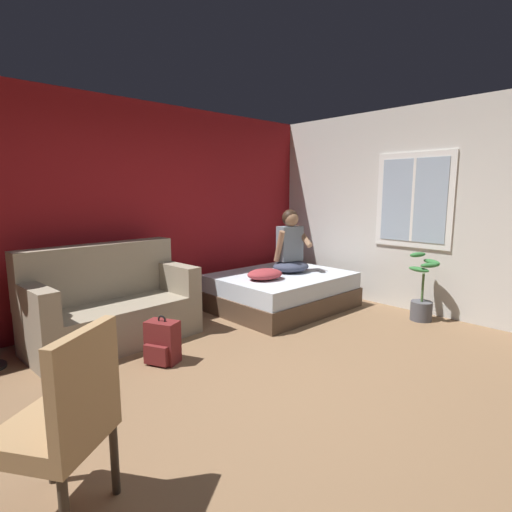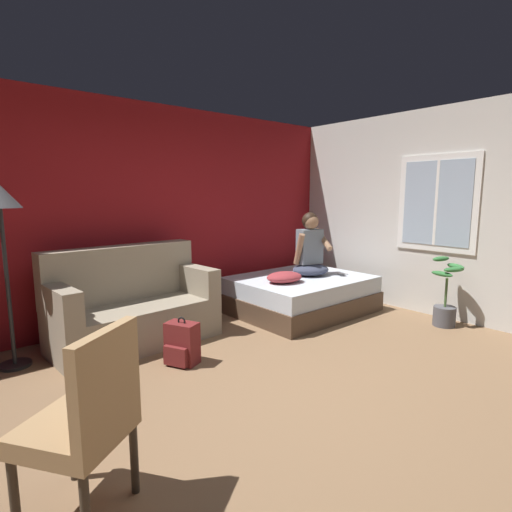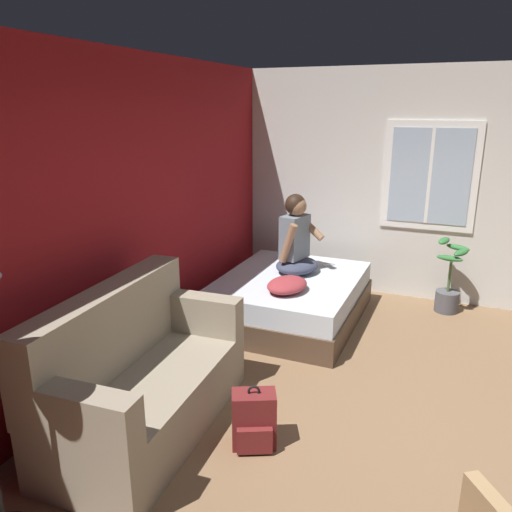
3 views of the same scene
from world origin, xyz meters
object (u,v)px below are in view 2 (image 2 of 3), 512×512
(bed, at_px, (300,294))
(potted_plant, at_px, (445,302))
(floor_lamp, at_px, (1,214))
(side_chair, at_px, (86,417))
(couch, at_px, (132,307))
(person_seated, at_px, (310,250))
(backpack, at_px, (182,344))
(cell_phone, at_px, (343,274))
(throw_pillow, at_px, (284,277))

(bed, distance_m, potted_plant, 1.82)
(bed, xyz_separation_m, floor_lamp, (-3.37, 0.47, 1.19))
(side_chair, relative_size, potted_plant, 1.15)
(floor_lamp, bearing_deg, bed, -7.99)
(couch, xyz_separation_m, person_seated, (2.44, -0.35, 0.44))
(side_chair, xyz_separation_m, person_seated, (3.59, 1.81, 0.30))
(floor_lamp, bearing_deg, backpack, -37.81)
(couch, bearing_deg, bed, -9.06)
(cell_phone, height_order, floor_lamp, floor_lamp)
(cell_phone, bearing_deg, person_seated, -79.37)
(bed, xyz_separation_m, cell_phone, (0.58, -0.27, 0.25))
(floor_lamp, bearing_deg, potted_plant, -25.82)
(person_seated, xyz_separation_m, cell_phone, (0.39, -0.27, -0.35))
(throw_pillow, bearing_deg, side_chair, -150.46)
(bed, xyz_separation_m, backpack, (-2.14, -0.48, -0.04))
(throw_pillow, distance_m, floor_lamp, 3.13)
(couch, bearing_deg, backpack, -82.06)
(couch, relative_size, floor_lamp, 1.03)
(cell_phone, bearing_deg, potted_plant, 58.45)
(side_chair, height_order, person_seated, person_seated)
(throw_pillow, bearing_deg, potted_plant, -48.53)
(bed, bearing_deg, floor_lamp, 172.01)
(couch, height_order, backpack, couch)
(couch, xyz_separation_m, floor_lamp, (-1.12, 0.11, 1.04))
(person_seated, distance_m, throw_pillow, 0.68)
(bed, distance_m, person_seated, 0.63)
(floor_lamp, distance_m, potted_plant, 4.86)
(couch, height_order, throw_pillow, couch)
(person_seated, bearing_deg, floor_lamp, 172.56)
(cell_phone, xyz_separation_m, potted_plant, (0.30, -1.32, -0.18))
(potted_plant, bearing_deg, floor_lamp, 154.18)
(person_seated, bearing_deg, side_chair, -153.30)
(backpack, relative_size, potted_plant, 0.54)
(person_seated, height_order, potted_plant, person_seated)
(person_seated, height_order, floor_lamp, floor_lamp)
(cell_phone, bearing_deg, bed, -68.99)
(throw_pillow, height_order, potted_plant, potted_plant)
(couch, distance_m, floor_lamp, 1.53)
(throw_pillow, bearing_deg, person_seated, 10.88)
(throw_pillow, xyz_separation_m, cell_phone, (1.00, -0.16, -0.07))
(backpack, relative_size, floor_lamp, 0.27)
(floor_lamp, bearing_deg, throw_pillow, -11.18)
(couch, relative_size, side_chair, 1.78)
(couch, xyz_separation_m, cell_phone, (2.84, -0.63, 0.09))
(side_chair, bearing_deg, throw_pillow, 29.54)
(side_chair, bearing_deg, bed, 27.87)
(bed, xyz_separation_m, side_chair, (-3.40, -1.80, 0.30))
(couch, distance_m, throw_pillow, 1.90)
(person_seated, xyz_separation_m, floor_lamp, (-3.56, 0.46, 0.59))
(couch, height_order, person_seated, person_seated)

